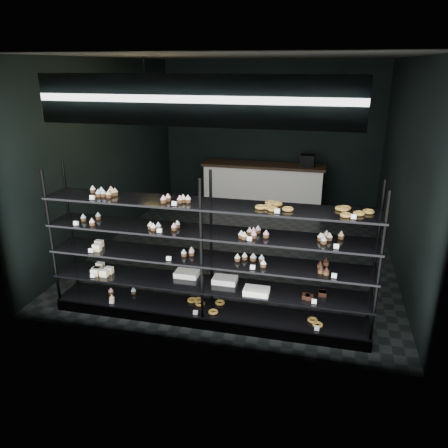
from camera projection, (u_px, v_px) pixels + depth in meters
The scene contains 5 objects.
room at pixel (246, 159), 7.30m from camera, with size 5.01×6.01×3.20m.
display_shelf at pixel (205, 275), 5.40m from camera, with size 4.00×0.50×1.91m.
signage at pixel (192, 101), 4.23m from camera, with size 3.30×0.05×0.50m.
pendant_lamp at pixel (146, 110), 6.38m from camera, with size 0.31×0.31×0.89m.
service_counter at pixel (264, 185), 9.97m from camera, with size 2.75×0.65×1.23m.
Camera 1 is at (1.33, -7.12, 3.08)m, focal length 35.00 mm.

